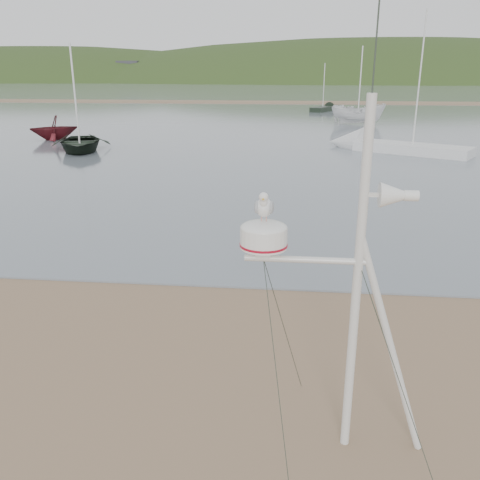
# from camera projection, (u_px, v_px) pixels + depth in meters

# --- Properties ---
(ground) EXTENTS (560.00, 560.00, 0.00)m
(ground) POSITION_uv_depth(u_px,v_px,m) (118.00, 400.00, 7.15)
(ground) COLOR brown
(ground) RESTS_ON ground
(water) EXTENTS (560.00, 256.00, 0.04)m
(water) POSITION_uv_depth(u_px,v_px,m) (286.00, 88.00, 131.65)
(water) COLOR slate
(water) RESTS_ON ground
(sandbar) EXTENTS (560.00, 7.00, 0.07)m
(sandbar) POSITION_uv_depth(u_px,v_px,m) (279.00, 102.00, 73.15)
(sandbar) COLOR brown
(sandbar) RESTS_ON water
(hill_ridge) EXTENTS (620.00, 180.00, 80.00)m
(hill_ridge) POSITION_uv_depth(u_px,v_px,m) (329.00, 126.00, 233.23)
(hill_ridge) COLOR #243716
(hill_ridge) RESTS_ON ground
(far_cottages) EXTENTS (294.40, 6.30, 8.00)m
(far_cottages) POSITION_uv_depth(u_px,v_px,m) (298.00, 72.00, 190.46)
(far_cottages) COLOR beige
(far_cottages) RESTS_ON ground
(mast_rig) EXTENTS (2.26, 2.41, 5.10)m
(mast_rig) POSITION_uv_depth(u_px,v_px,m) (346.00, 358.00, 5.90)
(mast_rig) COLOR silver
(mast_rig) RESTS_ON ground
(boat_dark) EXTENTS (3.49, 2.03, 4.70)m
(boat_dark) POSITION_uv_depth(u_px,v_px,m) (76.00, 109.00, 28.16)
(boat_dark) COLOR black
(boat_dark) RESTS_ON water
(boat_red) EXTENTS (2.70, 3.02, 2.98)m
(boat_red) POSITION_uv_depth(u_px,v_px,m) (53.00, 117.00, 33.30)
(boat_red) COLOR #4E1117
(boat_red) RESTS_ON water
(boat_white) EXTENTS (1.96, 1.92, 4.50)m
(boat_white) POSITION_uv_depth(u_px,v_px,m) (359.00, 97.00, 42.76)
(boat_white) COLOR silver
(boat_white) RESTS_ON water
(sailboat_white_near) EXTENTS (8.08, 5.91, 8.12)m
(sailboat_white_near) POSITION_uv_depth(u_px,v_px,m) (372.00, 145.00, 29.43)
(sailboat_white_near) COLOR silver
(sailboat_white_near) RESTS_ON ground
(sailboat_dark_mid) EXTENTS (3.65, 5.60, 5.58)m
(sailboat_dark_mid) POSITION_uv_depth(u_px,v_px,m) (327.00, 108.00, 58.26)
(sailboat_dark_mid) COLOR black
(sailboat_dark_mid) RESTS_ON ground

